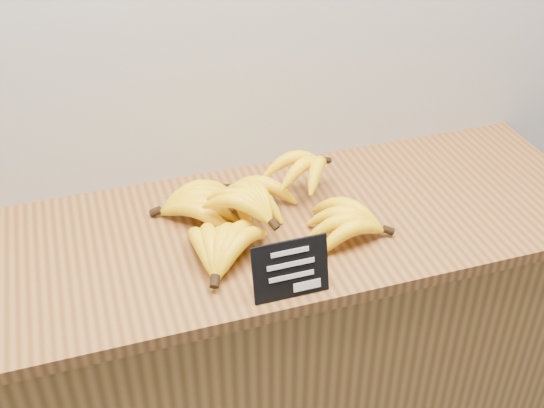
# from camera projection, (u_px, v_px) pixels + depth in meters

# --- Properties ---
(counter) EXTENTS (1.51, 0.50, 0.90)m
(counter) POSITION_uv_depth(u_px,v_px,m) (266.00, 369.00, 1.80)
(counter) COLOR olive
(counter) RESTS_ON ground
(counter_top) EXTENTS (1.57, 0.54, 0.03)m
(counter_top) POSITION_uv_depth(u_px,v_px,m) (265.00, 230.00, 1.54)
(counter_top) COLOR brown
(counter_top) RESTS_ON counter
(chalkboard_sign) EXTENTS (0.15, 0.03, 0.12)m
(chalkboard_sign) POSITION_uv_depth(u_px,v_px,m) (291.00, 269.00, 1.31)
(chalkboard_sign) COLOR black
(chalkboard_sign) RESTS_ON counter_top
(banana_pile) EXTENTS (0.50, 0.42, 0.12)m
(banana_pile) POSITION_uv_depth(u_px,v_px,m) (256.00, 207.00, 1.50)
(banana_pile) COLOR yellow
(banana_pile) RESTS_ON counter_top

